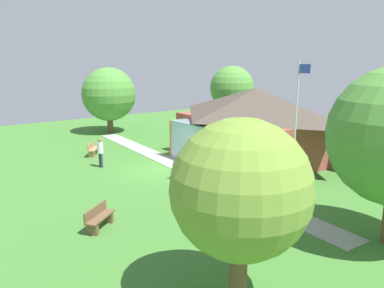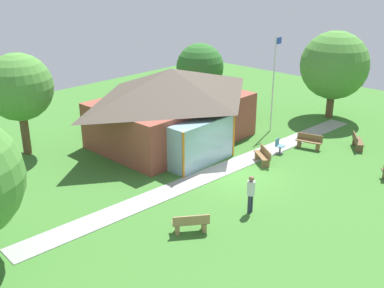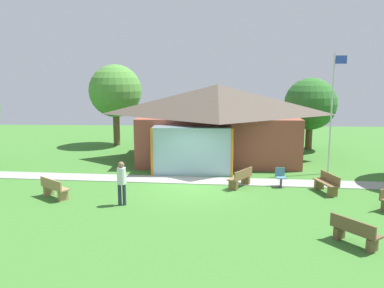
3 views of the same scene
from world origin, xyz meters
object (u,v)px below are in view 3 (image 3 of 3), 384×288
bench_mid_left (54,189)px  visitor_strolling_lawn (122,180)px  flagpole (332,109)px  tree_behind_pavilion_left (115,91)px  tree_behind_pavilion_right (310,104)px  bench_mid_right (327,184)px  patio_chair_lawn_spare (281,178)px  bench_rear_near_path (241,179)px  pavilion (216,121)px  bench_front_right (354,233)px

bench_mid_left → visitor_strolling_lawn: (2.98, -0.75, 0.62)m
flagpole → tree_behind_pavilion_left: (-12.85, 7.90, 0.52)m
tree_behind_pavilion_left → tree_behind_pavilion_right: size_ratio=1.19×
bench_mid_right → tree_behind_pavilion_right: (1.69, 10.25, 2.68)m
patio_chair_lawn_spare → visitor_strolling_lawn: (-6.65, -2.90, 0.61)m
bench_mid_left → tree_behind_pavilion_right: (13.14, 11.54, 2.68)m
visitor_strolling_lawn → tree_behind_pavilion_left: bearing=98.9°
bench_rear_near_path → tree_behind_pavilion_left: bearing=72.1°
pavilion → tree_behind_pavilion_right: 7.36m
bench_rear_near_path → bench_mid_left: 8.05m
flagpole → bench_mid_left: bearing=-159.4°
flagpole → tree_behind_pavilion_right: bearing=84.9°
bench_front_right → bench_mid_right: bearing=135.5°
flagpole → bench_mid_right: (-1.08, -3.42, -2.95)m
bench_mid_right → bench_mid_left: size_ratio=1.07×
patio_chair_lawn_spare → flagpole: bearing=-147.5°
flagpole → tree_behind_pavilion_right: size_ratio=1.26×
bench_mid_right → bench_rear_near_path: bearing=65.1°
tree_behind_pavilion_right → tree_behind_pavilion_left: bearing=175.4°
flagpole → visitor_strolling_lawn: 11.25m
bench_mid_left → patio_chair_lawn_spare: size_ratio=1.69×
flagpole → tree_behind_pavilion_left: size_ratio=1.06×
bench_mid_left → tree_behind_pavilion_right: tree_behind_pavilion_right is taller
pavilion → bench_mid_left: pavilion is taller
bench_mid_right → pavilion: bearing=21.1°
patio_chair_lawn_spare → tree_behind_pavilion_right: size_ratio=0.18×
bench_rear_near_path → visitor_strolling_lawn: 5.58m
flagpole → bench_rear_near_path: (-4.73, -2.73, -2.95)m
bench_front_right → tree_behind_pavilion_left: size_ratio=0.25×
bench_rear_near_path → bench_front_right: bearing=-119.8°
patio_chair_lawn_spare → tree_behind_pavilion_right: 10.37m
bench_mid_left → visitor_strolling_lawn: visitor_strolling_lawn is taller
flagpole → patio_chair_lawn_spare: (-2.90, -2.55, -2.94)m
bench_mid_right → tree_behind_pavilion_left: tree_behind_pavilion_left is taller
patio_chair_lawn_spare → bench_rear_near_path: bearing=-3.3°
pavilion → bench_rear_near_path: (1.02, -5.93, -1.93)m
pavilion → flagpole: (5.75, -3.20, 1.02)m
bench_front_right → patio_chair_lawn_spare: size_ratio=1.70×
bench_rear_near_path → tree_behind_pavilion_right: tree_behind_pavilion_right is taller
bench_mid_left → patio_chair_lawn_spare: patio_chair_lawn_spare is taller
visitor_strolling_lawn → bench_rear_near_path: bearing=24.5°
patio_chair_lawn_spare → tree_behind_pavilion_left: bearing=-55.3°
bench_front_right → tree_behind_pavilion_right: bearing=134.5°
bench_front_right → visitor_strolling_lawn: size_ratio=0.84×
bench_rear_near_path → bench_front_right: same height
bench_mid_left → flagpole: bearing=58.2°
pavilion → flagpole: flagpole is taller
pavilion → flagpole: bearing=-29.1°
visitor_strolling_lawn → tree_behind_pavilion_left: (-3.29, 13.36, 2.85)m
bench_mid_right → flagpole: bearing=-31.6°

